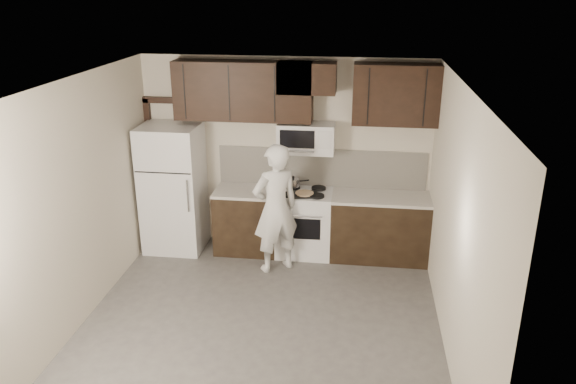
% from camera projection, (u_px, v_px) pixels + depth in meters
% --- Properties ---
extents(floor, '(4.50, 4.50, 0.00)m').
position_uv_depth(floor, '(259.00, 328.00, 6.24)').
color(floor, '#4E4C49').
rests_on(floor, ground).
extents(back_wall, '(4.00, 0.00, 4.00)m').
position_uv_depth(back_wall, '(286.00, 154.00, 7.86)').
color(back_wall, beige).
rests_on(back_wall, ground).
extents(ceiling, '(4.50, 4.50, 0.00)m').
position_uv_depth(ceiling, '(254.00, 86.00, 5.29)').
color(ceiling, white).
rests_on(ceiling, back_wall).
extents(counter_run, '(2.95, 0.64, 0.91)m').
position_uv_depth(counter_run, '(326.00, 224.00, 7.81)').
color(counter_run, black).
rests_on(counter_run, floor).
extents(stove, '(0.76, 0.66, 0.94)m').
position_uv_depth(stove, '(304.00, 222.00, 7.84)').
color(stove, silver).
rests_on(stove, floor).
extents(backsplash, '(2.90, 0.02, 0.54)m').
position_uv_depth(backsplash, '(321.00, 168.00, 7.84)').
color(backsplash, silver).
rests_on(backsplash, counter_run).
extents(upper_cabinets, '(3.48, 0.35, 0.78)m').
position_uv_depth(upper_cabinets, '(300.00, 91.00, 7.34)').
color(upper_cabinets, black).
rests_on(upper_cabinets, back_wall).
extents(microwave, '(0.76, 0.42, 0.40)m').
position_uv_depth(microwave, '(306.00, 138.00, 7.53)').
color(microwave, silver).
rests_on(microwave, upper_cabinets).
extents(refrigerator, '(0.80, 0.76, 1.80)m').
position_uv_depth(refrigerator, '(173.00, 188.00, 7.87)').
color(refrigerator, silver).
rests_on(refrigerator, floor).
extents(door_trim, '(0.50, 0.08, 2.12)m').
position_uv_depth(door_trim, '(154.00, 157.00, 8.09)').
color(door_trim, black).
rests_on(door_trim, floor).
extents(saucepan, '(0.31, 0.20, 0.18)m').
position_uv_depth(saucepan, '(293.00, 183.00, 7.82)').
color(saucepan, silver).
rests_on(saucepan, stove).
extents(baking_tray, '(0.42, 0.34, 0.02)m').
position_uv_depth(baking_tray, '(304.00, 194.00, 7.58)').
color(baking_tray, black).
rests_on(baking_tray, counter_run).
extents(pizza, '(0.29, 0.29, 0.02)m').
position_uv_depth(pizza, '(304.00, 193.00, 7.58)').
color(pizza, beige).
rests_on(pizza, baking_tray).
extents(person, '(0.76, 0.70, 1.74)m').
position_uv_depth(person, '(276.00, 209.00, 7.25)').
color(person, silver).
rests_on(person, floor).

